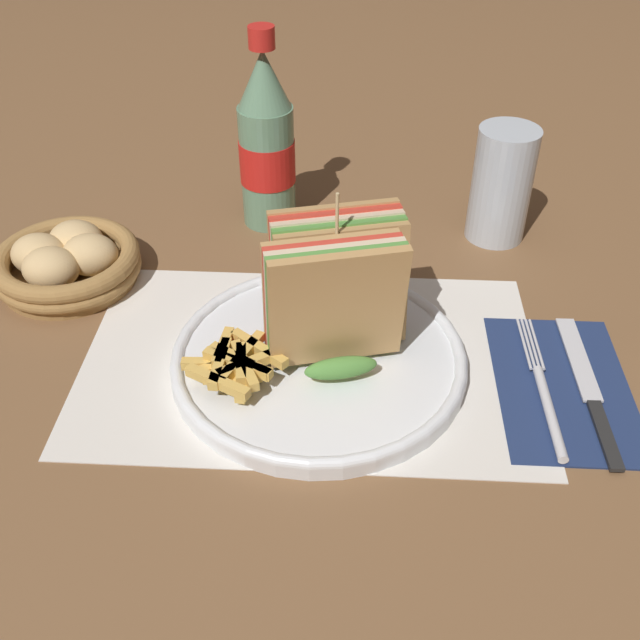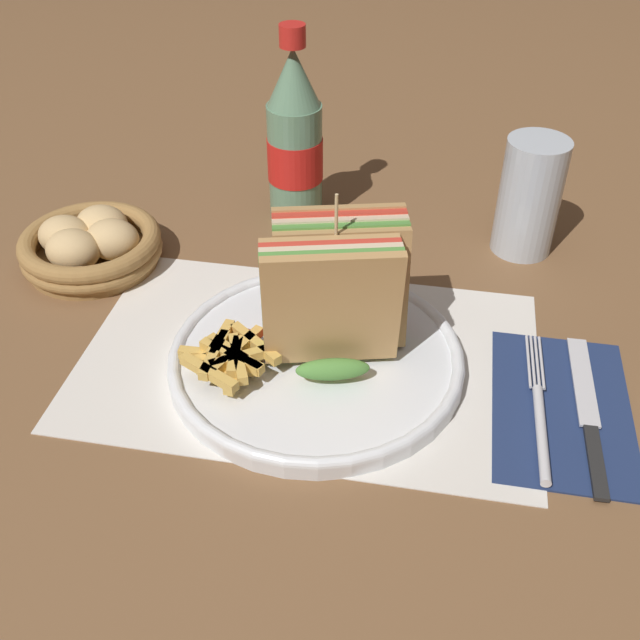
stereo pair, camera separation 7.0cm
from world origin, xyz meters
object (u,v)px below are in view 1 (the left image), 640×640
Objects in this scene: plate_main at (319,358)px; knife at (589,388)px; coke_bottle_near at (267,144)px; bread_basket at (67,262)px; glass_near at (500,191)px; club_sandwich at (336,291)px; fork at (545,397)px.

plate_main is 1.41× the size of knife.
coke_bottle_near is 1.49× the size of bread_basket.
coke_bottle_near reaches higher than glass_near.
club_sandwich is at bearing -128.13° from glass_near.
coke_bottle_near is at bearing 34.47° from bread_basket.
bread_basket is (-0.48, 0.16, 0.02)m from fork.
fork is 1.37× the size of glass_near.
plate_main is at bearing -134.32° from club_sandwich.
coke_bottle_near is (-0.09, 0.25, 0.02)m from club_sandwich.
fork is 0.94× the size of knife.
knife is at bearing -15.81° from bread_basket.
knife is at bearing 19.03° from fork.
glass_near is at bearing 51.87° from club_sandwich.
club_sandwich is 0.68× the size of coke_bottle_near.
club_sandwich is 0.27m from coke_bottle_near.
club_sandwich is 0.29m from glass_near.
glass_near is (0.20, 0.24, 0.05)m from plate_main.
plate_main is 1.75× the size of club_sandwich.
club_sandwich is (0.01, 0.02, 0.07)m from plate_main.
club_sandwich is at bearing 163.01° from fork.
fork is (0.19, -0.05, -0.07)m from club_sandwich.
coke_bottle_near reaches higher than club_sandwich.
glass_near is (-0.05, 0.27, 0.05)m from knife.
club_sandwich is 0.25m from knife.
glass_near is at bearing 99.82° from knife.
glass_near is at bearing 51.45° from plate_main.
bread_basket is (-0.29, 0.11, -0.05)m from club_sandwich.
fork is 1.18× the size of bread_basket.
plate_main is at bearing -128.55° from glass_near.
fork is 0.51m from bread_basket.
bread_basket reaches higher than plate_main.
plate_main is 1.51× the size of fork.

